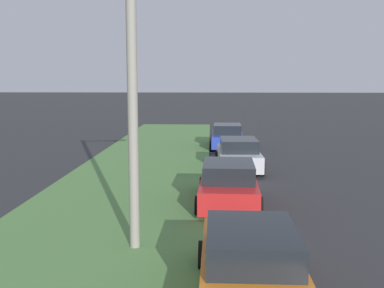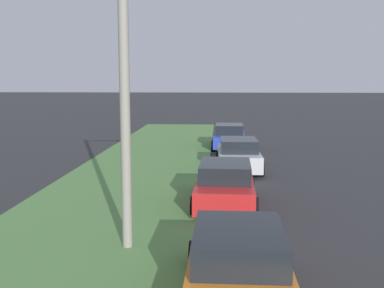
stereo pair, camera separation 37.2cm
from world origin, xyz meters
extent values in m
cube|color=#517F42|center=(10.00, 8.13, 0.06)|extent=(60.00, 6.00, 0.12)
cube|color=orange|center=(7.07, 4.30, 0.57)|extent=(4.32, 1.84, 0.70)
cube|color=black|center=(6.87, 4.30, 1.19)|extent=(2.21, 1.62, 0.55)
cylinder|color=black|center=(8.43, 5.18, 0.32)|extent=(0.64, 0.23, 0.64)
cylinder|color=black|center=(8.42, 3.38, 0.32)|extent=(0.64, 0.23, 0.64)
cube|color=red|center=(13.65, 4.45, 0.57)|extent=(4.35, 1.93, 0.70)
cube|color=black|center=(13.45, 4.46, 1.19)|extent=(2.25, 1.67, 0.55)
cylinder|color=black|center=(15.03, 5.31, 0.32)|extent=(0.65, 0.24, 0.64)
cylinder|color=black|center=(14.97, 3.51, 0.32)|extent=(0.65, 0.24, 0.64)
cylinder|color=black|center=(12.33, 5.39, 0.32)|extent=(0.65, 0.24, 0.64)
cylinder|color=black|center=(12.28, 3.59, 0.32)|extent=(0.65, 0.24, 0.64)
cube|color=#B2B5BA|center=(19.66, 3.78, 0.57)|extent=(4.34, 1.90, 0.70)
cube|color=black|center=(19.46, 3.77, 1.19)|extent=(2.24, 1.65, 0.55)
cylinder|color=black|center=(20.99, 4.71, 0.32)|extent=(0.65, 0.24, 0.64)
cylinder|color=black|center=(21.03, 2.91, 0.32)|extent=(0.65, 0.24, 0.64)
cylinder|color=black|center=(18.29, 4.65, 0.32)|extent=(0.65, 0.24, 0.64)
cylinder|color=black|center=(18.34, 2.85, 0.32)|extent=(0.65, 0.24, 0.64)
cube|color=#23389E|center=(26.42, 4.05, 0.57)|extent=(4.34, 1.91, 0.70)
cube|color=black|center=(26.22, 4.06, 1.19)|extent=(2.24, 1.65, 0.55)
cylinder|color=black|center=(27.79, 4.92, 0.32)|extent=(0.65, 0.24, 0.64)
cylinder|color=black|center=(27.74, 3.12, 0.32)|extent=(0.65, 0.24, 0.64)
cylinder|color=black|center=(25.09, 4.98, 0.32)|extent=(0.65, 0.24, 0.64)
cylinder|color=black|center=(25.04, 3.19, 0.32)|extent=(0.65, 0.24, 0.64)
cylinder|color=gray|center=(9.44, 6.85, 3.75)|extent=(0.24, 0.24, 7.50)
camera|label=1|loc=(-1.07, 5.04, 4.09)|focal=42.90mm
camera|label=2|loc=(-1.05, 4.67, 4.09)|focal=42.90mm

